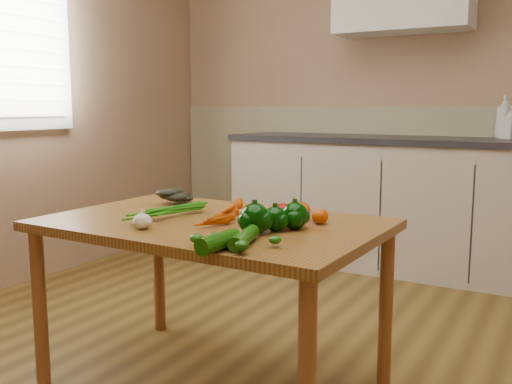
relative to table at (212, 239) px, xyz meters
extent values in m
cube|color=tan|center=(0.19, 2.37, 0.70)|extent=(4.00, 0.02, 2.60)
cube|color=tan|center=(0.19, 2.35, -0.05)|extent=(3.98, 0.03, 1.10)
cube|color=#B8AA99|center=(0.39, 2.05, -0.17)|extent=(2.80, 0.60, 0.86)
cube|color=#2C2C31|center=(0.39, 2.05, 0.28)|extent=(2.84, 0.64, 0.04)
cube|color=#905F29|center=(0.00, 0.00, 0.06)|extent=(1.28, 0.84, 0.04)
cylinder|color=brown|center=(-0.58, -0.34, -0.28)|extent=(0.05, 0.05, 0.64)
cylinder|color=brown|center=(0.57, -0.36, -0.28)|extent=(0.05, 0.05, 0.64)
cylinder|color=brown|center=(-0.57, 0.36, -0.28)|extent=(0.05, 0.05, 0.64)
cylinder|color=brown|center=(0.58, 0.34, -0.28)|extent=(0.05, 0.05, 0.64)
imported|color=silver|center=(0.76, 2.22, 0.44)|extent=(0.13, 0.13, 0.28)
imported|color=silver|center=(0.81, 2.14, 0.41)|extent=(0.14, 0.14, 0.21)
ellipsoid|color=silver|center=(-0.13, -0.25, 0.10)|extent=(0.07, 0.07, 0.06)
sphere|color=#033002|center=(0.29, -0.05, 0.12)|extent=(0.09, 0.09, 0.09)
sphere|color=#033002|center=(0.34, 0.02, 0.12)|extent=(0.09, 0.09, 0.09)
sphere|color=#033002|center=(0.26, -0.12, 0.13)|extent=(0.10, 0.10, 0.10)
ellipsoid|color=#990204|center=(0.24, 0.12, 0.11)|extent=(0.07, 0.07, 0.07)
ellipsoid|color=#C04204|center=(0.30, 0.15, 0.11)|extent=(0.08, 0.08, 0.07)
ellipsoid|color=#C04204|center=(0.38, 0.14, 0.10)|extent=(0.06, 0.06, 0.06)
cylinder|color=#124A07|center=(0.31, -0.28, 0.10)|extent=(0.10, 0.20, 0.05)
cylinder|color=#124A07|center=(0.28, -0.37, 0.10)|extent=(0.06, 0.17, 0.05)
camera|label=1|loc=(1.19, -1.76, 0.50)|focal=40.00mm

